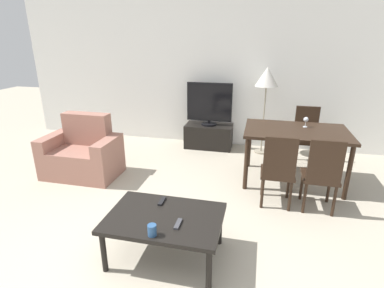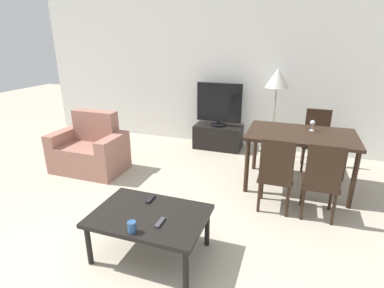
% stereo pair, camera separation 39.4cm
% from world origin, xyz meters
% --- Properties ---
extents(wall_back, '(7.21, 0.06, 2.70)m').
position_xyz_m(wall_back, '(0.00, 3.92, 1.35)').
color(wall_back, white).
rests_on(wall_back, ground_plane).
extents(armchair, '(1.08, 0.67, 0.90)m').
position_xyz_m(armchair, '(-1.46, 2.01, 0.32)').
color(armchair, '#9E6B5B').
rests_on(armchair, ground_plane).
extents(tv_stand, '(0.87, 0.46, 0.44)m').
position_xyz_m(tv_stand, '(0.17, 3.62, 0.22)').
color(tv_stand, black).
rests_on(tv_stand, ground_plane).
extents(tv, '(0.82, 0.29, 0.78)m').
position_xyz_m(tv, '(0.17, 3.62, 0.83)').
color(tv, black).
rests_on(tv, tv_stand).
extents(coffee_table, '(1.05, 0.72, 0.44)m').
position_xyz_m(coffee_table, '(0.31, 0.55, 0.40)').
color(coffee_table, black).
rests_on(coffee_table, ground_plane).
extents(dining_table, '(1.39, 0.90, 0.78)m').
position_xyz_m(dining_table, '(1.59, 2.49, 0.69)').
color(dining_table, black).
rests_on(dining_table, ground_plane).
extents(dining_chair_near, '(0.40, 0.40, 0.93)m').
position_xyz_m(dining_chair_near, '(1.34, 1.73, 0.50)').
color(dining_chair_near, black).
rests_on(dining_chair_near, ground_plane).
extents(dining_chair_far, '(0.40, 0.40, 0.93)m').
position_xyz_m(dining_chair_far, '(1.83, 3.25, 0.50)').
color(dining_chair_far, black).
rests_on(dining_chair_far, ground_plane).
extents(dining_chair_near_right, '(0.40, 0.40, 0.93)m').
position_xyz_m(dining_chair_near_right, '(1.83, 1.73, 0.50)').
color(dining_chair_near_right, black).
rests_on(dining_chair_near_right, ground_plane).
extents(floor_lamp, '(0.38, 0.38, 1.51)m').
position_xyz_m(floor_lamp, '(1.15, 3.57, 1.31)').
color(floor_lamp, gray).
rests_on(floor_lamp, ground_plane).
extents(remote_primary, '(0.04, 0.15, 0.02)m').
position_xyz_m(remote_primary, '(0.46, 0.45, 0.45)').
color(remote_primary, '#38383D').
rests_on(remote_primary, coffee_table).
extents(remote_secondary, '(0.04, 0.15, 0.02)m').
position_xyz_m(remote_secondary, '(0.21, 0.78, 0.45)').
color(remote_secondary, black).
rests_on(remote_secondary, coffee_table).
extents(cup_white_near, '(0.07, 0.07, 0.10)m').
position_xyz_m(cup_white_near, '(0.30, 0.26, 0.49)').
color(cup_white_near, navy).
rests_on(cup_white_near, coffee_table).
extents(wine_glass_left, '(0.07, 0.07, 0.15)m').
position_xyz_m(wine_glass_left, '(1.71, 2.65, 0.88)').
color(wine_glass_left, silver).
rests_on(wine_glass_left, dining_table).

